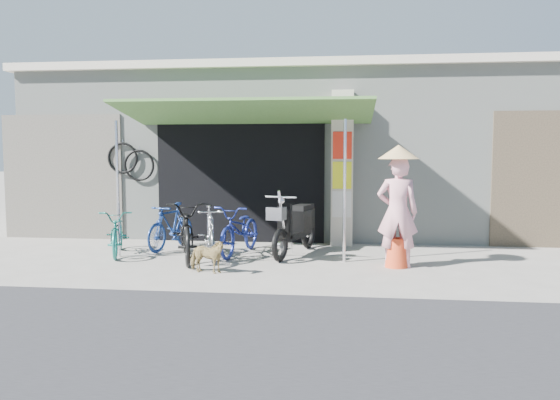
# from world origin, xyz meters

# --- Properties ---
(ground) EXTENTS (80.00, 80.00, 0.00)m
(ground) POSITION_xyz_m (0.00, 0.00, 0.00)
(ground) COLOR gray
(ground) RESTS_ON ground
(bicycle_shop) EXTENTS (12.30, 5.30, 3.66)m
(bicycle_shop) POSITION_xyz_m (-0.00, 5.09, 1.83)
(bicycle_shop) COLOR #A9AFA7
(bicycle_shop) RESTS_ON ground
(shop_pillar) EXTENTS (0.42, 0.44, 3.00)m
(shop_pillar) POSITION_xyz_m (0.85, 2.45, 1.50)
(shop_pillar) COLOR beige
(shop_pillar) RESTS_ON ground
(awning) EXTENTS (4.60, 1.88, 2.72)m
(awning) POSITION_xyz_m (-0.90, 1.63, 2.51)
(awning) COLOR #427032
(awning) RESTS_ON ground
(neighbour_left) EXTENTS (2.60, 0.06, 2.60)m
(neighbour_left) POSITION_xyz_m (-5.00, 2.59, 1.30)
(neighbour_left) COLOR #6B665B
(neighbour_left) RESTS_ON ground
(bike_teal) EXTENTS (1.01, 1.64, 0.81)m
(bike_teal) POSITION_xyz_m (-3.09, 0.92, 0.41)
(bike_teal) COLOR #186F63
(bike_teal) RESTS_ON ground
(bike_blue) EXTENTS (0.81, 1.51, 0.87)m
(bike_blue) POSITION_xyz_m (-2.32, 1.54, 0.44)
(bike_blue) COLOR navy
(bike_blue) RESTS_ON ground
(bike_black) EXTENTS (1.25, 2.04, 1.01)m
(bike_black) POSITION_xyz_m (-1.74, 0.62, 0.51)
(bike_black) COLOR black
(bike_black) RESTS_ON ground
(bike_silver) EXTENTS (0.84, 1.56, 0.90)m
(bike_silver) POSITION_xyz_m (-1.39, 0.81, 0.45)
(bike_silver) COLOR #A4A4A8
(bike_silver) RESTS_ON ground
(bike_navy) EXTENTS (0.90, 1.78, 0.89)m
(bike_navy) POSITION_xyz_m (-0.93, 1.20, 0.45)
(bike_navy) COLOR navy
(bike_navy) RESTS_ON ground
(street_dog) EXTENTS (0.66, 0.40, 0.52)m
(street_dog) POSITION_xyz_m (-1.15, -0.35, 0.26)
(street_dog) COLOR tan
(street_dog) RESTS_ON ground
(moped) EXTENTS (0.77, 1.90, 1.10)m
(moped) POSITION_xyz_m (0.05, 1.32, 0.50)
(moped) COLOR black
(moped) RESTS_ON ground
(nun) EXTENTS (0.66, 0.64, 1.93)m
(nun) POSITION_xyz_m (1.73, 0.44, 0.94)
(nun) COLOR pink
(nun) RESTS_ON ground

